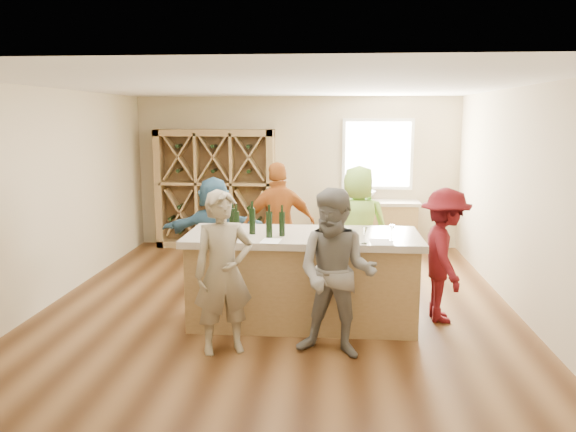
# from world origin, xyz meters

# --- Properties ---
(floor) EXTENTS (6.00, 7.00, 0.10)m
(floor) POSITION_xyz_m (0.00, 0.00, -0.05)
(floor) COLOR #55351B
(floor) RESTS_ON ground
(ceiling) EXTENTS (6.00, 7.00, 0.10)m
(ceiling) POSITION_xyz_m (0.00, 0.00, 2.85)
(ceiling) COLOR white
(ceiling) RESTS_ON ground
(wall_back) EXTENTS (6.00, 0.10, 2.80)m
(wall_back) POSITION_xyz_m (0.00, 3.55, 1.40)
(wall_back) COLOR #C0AF8B
(wall_back) RESTS_ON ground
(wall_front) EXTENTS (6.00, 0.10, 2.80)m
(wall_front) POSITION_xyz_m (0.00, -3.55, 1.40)
(wall_front) COLOR #C0AF8B
(wall_front) RESTS_ON ground
(wall_left) EXTENTS (0.10, 7.00, 2.80)m
(wall_left) POSITION_xyz_m (-3.05, 0.00, 1.40)
(wall_left) COLOR #C0AF8B
(wall_left) RESTS_ON ground
(wall_right) EXTENTS (0.10, 7.00, 2.80)m
(wall_right) POSITION_xyz_m (3.05, 0.00, 1.40)
(wall_right) COLOR #C0AF8B
(wall_right) RESTS_ON ground
(window_frame) EXTENTS (1.30, 0.06, 1.30)m
(window_frame) POSITION_xyz_m (1.50, 3.47, 1.75)
(window_frame) COLOR white
(window_frame) RESTS_ON wall_back
(window_pane) EXTENTS (1.18, 0.01, 1.18)m
(window_pane) POSITION_xyz_m (1.50, 3.44, 1.75)
(window_pane) COLOR white
(window_pane) RESTS_ON wall_back
(wine_rack) EXTENTS (2.20, 0.45, 2.20)m
(wine_rack) POSITION_xyz_m (-1.50, 3.27, 1.10)
(wine_rack) COLOR olive
(wine_rack) RESTS_ON floor
(back_counter_base) EXTENTS (1.60, 0.58, 0.86)m
(back_counter_base) POSITION_xyz_m (1.40, 3.20, 0.43)
(back_counter_base) COLOR olive
(back_counter_base) RESTS_ON floor
(back_counter_top) EXTENTS (1.70, 0.62, 0.06)m
(back_counter_top) POSITION_xyz_m (1.40, 3.20, 0.89)
(back_counter_top) COLOR #B4A794
(back_counter_top) RESTS_ON back_counter_base
(sink) EXTENTS (0.54, 0.54, 0.19)m
(sink) POSITION_xyz_m (1.20, 3.20, 1.01)
(sink) COLOR silver
(sink) RESTS_ON back_counter_top
(faucet) EXTENTS (0.02, 0.02, 0.30)m
(faucet) POSITION_xyz_m (1.20, 3.38, 1.07)
(faucet) COLOR silver
(faucet) RESTS_ON back_counter_top
(tasting_counter_base) EXTENTS (2.60, 1.00, 1.00)m
(tasting_counter_base) POSITION_xyz_m (0.34, -0.57, 0.50)
(tasting_counter_base) COLOR olive
(tasting_counter_base) RESTS_ON floor
(tasting_counter_top) EXTENTS (2.72, 1.12, 0.08)m
(tasting_counter_top) POSITION_xyz_m (0.34, -0.57, 1.04)
(tasting_counter_top) COLOR #B4A794
(tasting_counter_top) RESTS_ON tasting_counter_base
(wine_bottle_a) EXTENTS (0.10, 0.10, 0.31)m
(wine_bottle_a) POSITION_xyz_m (-0.47, -0.69, 1.23)
(wine_bottle_a) COLOR black
(wine_bottle_a) RESTS_ON tasting_counter_top
(wine_bottle_b) EXTENTS (0.08, 0.08, 0.29)m
(wine_bottle_b) POSITION_xyz_m (-0.41, -0.79, 1.23)
(wine_bottle_b) COLOR black
(wine_bottle_b) RESTS_ON tasting_counter_top
(wine_bottle_c) EXTENTS (0.09, 0.09, 0.30)m
(wine_bottle_c) POSITION_xyz_m (-0.25, -0.63, 1.23)
(wine_bottle_c) COLOR black
(wine_bottle_c) RESTS_ON tasting_counter_top
(wine_bottle_d) EXTENTS (0.09, 0.09, 0.30)m
(wine_bottle_d) POSITION_xyz_m (-0.03, -0.82, 1.23)
(wine_bottle_d) COLOR black
(wine_bottle_d) RESTS_ON tasting_counter_top
(wine_bottle_e) EXTENTS (0.09, 0.09, 0.28)m
(wine_bottle_e) POSITION_xyz_m (0.10, -0.72, 1.22)
(wine_bottle_e) COLOR black
(wine_bottle_e) RESTS_ON tasting_counter_top
(wine_glass_b) EXTENTS (0.06, 0.06, 0.16)m
(wine_glass_b) POSITION_xyz_m (0.59, -1.01, 1.16)
(wine_glass_b) COLOR white
(wine_glass_b) RESTS_ON tasting_counter_top
(wine_glass_c) EXTENTS (0.09, 0.09, 0.18)m
(wine_glass_c) POSITION_xyz_m (1.02, -1.05, 1.17)
(wine_glass_c) COLOR white
(wine_glass_c) RESTS_ON tasting_counter_top
(wine_glass_d) EXTENTS (0.08, 0.08, 0.18)m
(wine_glass_d) POSITION_xyz_m (0.79, -0.70, 1.17)
(wine_glass_d) COLOR white
(wine_glass_d) RESTS_ON tasting_counter_top
(wine_glass_e) EXTENTS (0.07, 0.07, 0.16)m
(wine_glass_e) POSITION_xyz_m (1.33, -0.87, 1.16)
(wine_glass_e) COLOR white
(wine_glass_e) RESTS_ON tasting_counter_top
(tasting_menu_a) EXTENTS (0.23, 0.30, 0.00)m
(tasting_menu_a) POSITION_xyz_m (0.00, -1.00, 1.08)
(tasting_menu_a) COLOR white
(tasting_menu_a) RESTS_ON tasting_counter_top
(tasting_menu_b) EXTENTS (0.32, 0.38, 0.00)m
(tasting_menu_b) POSITION_xyz_m (0.63, -0.99, 1.08)
(tasting_menu_b) COLOR white
(tasting_menu_b) RESTS_ON tasting_counter_top
(tasting_menu_c) EXTENTS (0.25, 0.34, 0.00)m
(tasting_menu_c) POSITION_xyz_m (1.21, -0.96, 1.08)
(tasting_menu_c) COLOR white
(tasting_menu_c) RESTS_ON tasting_counter_top
(person_near_left) EXTENTS (0.75, 0.65, 1.70)m
(person_near_left) POSITION_xyz_m (-0.43, -1.50, 0.85)
(person_near_left) COLOR gray
(person_near_left) RESTS_ON floor
(person_near_right) EXTENTS (0.92, 0.64, 1.73)m
(person_near_right) POSITION_xyz_m (0.72, -1.50, 0.87)
(person_near_right) COLOR slate
(person_near_right) RESTS_ON floor
(person_server) EXTENTS (0.51, 1.05, 1.61)m
(person_server) POSITION_xyz_m (2.01, -0.37, 0.80)
(person_server) COLOR #590F14
(person_server) RESTS_ON floor
(person_far_mid) EXTENTS (1.18, 0.85, 1.81)m
(person_far_mid) POSITION_xyz_m (-0.07, 0.75, 0.90)
(person_far_mid) COLOR #994C19
(person_far_mid) RESTS_ON floor
(person_far_right) EXTENTS (0.88, 0.59, 1.77)m
(person_far_right) POSITION_xyz_m (1.04, 0.83, 0.88)
(person_far_right) COLOR #8CC64C
(person_far_right) RESTS_ON floor
(person_far_left) EXTENTS (1.57, 0.89, 1.60)m
(person_far_left) POSITION_xyz_m (-1.01, 0.80, 0.80)
(person_far_left) COLOR #335972
(person_far_left) RESTS_ON floor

